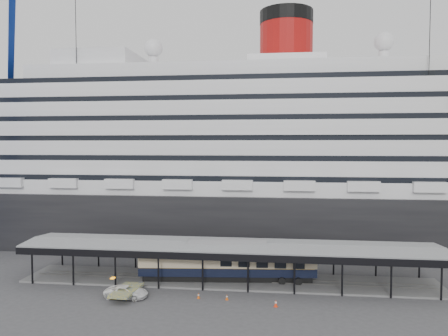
# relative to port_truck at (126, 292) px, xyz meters

# --- Properties ---
(ground) EXTENTS (200.00, 200.00, 0.00)m
(ground) POSITION_rel_port_truck_xyz_m (11.62, 2.88, -0.73)
(ground) COLOR #3E3E41
(ground) RESTS_ON ground
(cruise_ship) EXTENTS (130.00, 30.00, 43.90)m
(cruise_ship) POSITION_rel_port_truck_xyz_m (11.67, 34.88, 17.62)
(cruise_ship) COLOR black
(cruise_ship) RESTS_ON ground
(platform_canopy) EXTENTS (56.00, 9.18, 5.30)m
(platform_canopy) POSITION_rel_port_truck_xyz_m (11.62, 7.88, 1.63)
(platform_canopy) COLOR slate
(platform_canopy) RESTS_ON ground
(port_truck) EXTENTS (5.36, 2.70, 1.46)m
(port_truck) POSITION_rel_port_truck_xyz_m (0.00, 0.00, 0.00)
(port_truck) COLOR white
(port_truck) RESTS_ON ground
(pullman_carriage) EXTENTS (23.95, 5.18, 23.34)m
(pullman_carriage) POSITION_rel_port_truck_xyz_m (11.43, 7.88, 2.09)
(pullman_carriage) COLOR black
(pullman_carriage) RESTS_ON ground
(traffic_cone_left) EXTENTS (0.38, 0.38, 0.67)m
(traffic_cone_left) POSITION_rel_port_truck_xyz_m (8.72, 0.88, -0.40)
(traffic_cone_left) COLOR #E1570C
(traffic_cone_left) RESTS_ON ground
(traffic_cone_mid) EXTENTS (0.37, 0.37, 0.68)m
(traffic_cone_mid) POSITION_rel_port_truck_xyz_m (12.19, 0.79, -0.39)
(traffic_cone_mid) COLOR #E1570C
(traffic_cone_mid) RESTS_ON ground
(traffic_cone_right) EXTENTS (0.49, 0.49, 0.82)m
(traffic_cone_right) POSITION_rel_port_truck_xyz_m (18.01, -0.76, -0.32)
(traffic_cone_right) COLOR #F0340D
(traffic_cone_right) RESTS_ON ground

